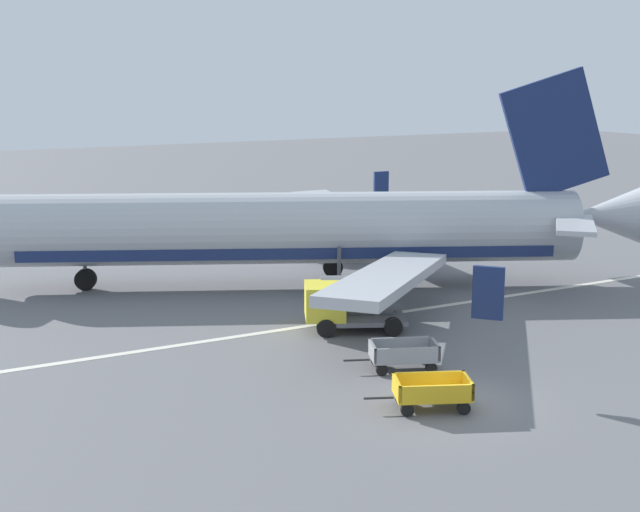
{
  "coord_description": "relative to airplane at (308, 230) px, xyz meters",
  "views": [
    {
      "loc": [
        -16.8,
        -22.08,
        10.95
      ],
      "look_at": [
        0.77,
        11.66,
        2.8
      ],
      "focal_mm": 47.71,
      "sensor_mm": 36.0,
      "label": 1
    }
  ],
  "objects": [
    {
      "name": "service_truck_beside_carts",
      "position": [
        -2.46,
        -7.61,
        -1.95
      ],
      "size": [
        4.77,
        3.52,
        2.1
      ],
      "color": "slate",
      "rests_on": "ground"
    },
    {
      "name": "baggage_cart_nearest",
      "position": [
        -3.85,
        -16.84,
        -2.45
      ],
      "size": [
        3.56,
        2.26,
        1.07
      ],
      "color": "gold",
      "rests_on": "ground"
    },
    {
      "name": "traffic_cone_near_plane",
      "position": [
        -0.44,
        -7.4,
        -2.74
      ],
      "size": [
        0.48,
        0.48,
        0.63
      ],
      "primitive_type": "cone",
      "color": "orange",
      "rests_on": "ground"
    },
    {
      "name": "apron_stripe",
      "position": [
        -2.68,
        -6.41,
        -3.05
      ],
      "size": [
        120.0,
        0.36,
        0.01
      ],
      "primitive_type": "cube",
      "color": "silver",
      "rests_on": "ground"
    },
    {
      "name": "baggage_cart_second_in_row",
      "position": [
        -2.57,
        -13.15,
        -2.45
      ],
      "size": [
        3.58,
        2.21,
        1.07
      ],
      "color": "gray",
      "rests_on": "ground"
    },
    {
      "name": "ground_plane",
      "position": [
        -2.68,
        -16.71,
        -3.05
      ],
      "size": [
        220.0,
        220.0,
        0.0
      ],
      "primitive_type": "plane",
      "color": "slate"
    },
    {
      "name": "airplane",
      "position": [
        0.0,
        0.0,
        0.0
      ],
      "size": [
        35.65,
        29.24,
        11.34
      ],
      "color": "#B2B7BC",
      "rests_on": "ground"
    }
  ]
}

